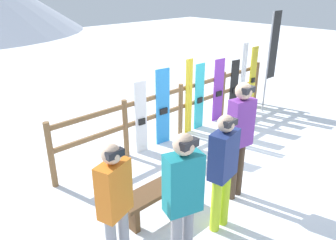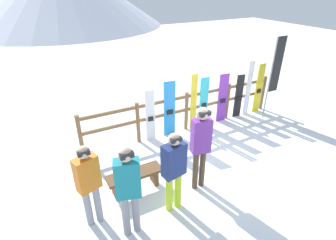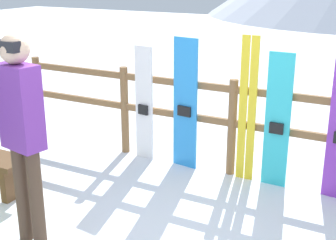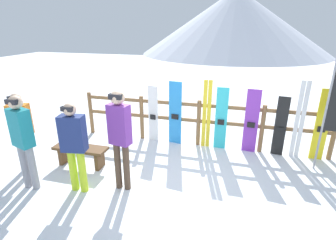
{
  "view_description": "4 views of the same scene",
  "coord_description": "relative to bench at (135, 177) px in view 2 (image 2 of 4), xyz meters",
  "views": [
    {
      "loc": [
        -4.71,
        -2.74,
        3.07
      ],
      "look_at": [
        -1.06,
        1.09,
        0.85
      ],
      "focal_mm": 35.0,
      "sensor_mm": 36.0,
      "label": 1
    },
    {
      "loc": [
        -3.52,
        -3.8,
        3.83
      ],
      "look_at": [
        -1.04,
        0.94,
        0.96
      ],
      "focal_mm": 28.0,
      "sensor_mm": 36.0,
      "label": 2
    },
    {
      "loc": [
        1.73,
        -2.99,
        2.3
      ],
      "look_at": [
        -0.42,
        1.03,
        0.82
      ],
      "focal_mm": 50.0,
      "sensor_mm": 36.0,
      "label": 3
    },
    {
      "loc": [
        0.83,
        -4.09,
        2.82
      ],
      "look_at": [
        -0.5,
        0.82,
        0.95
      ],
      "focal_mm": 28.0,
      "sensor_mm": 36.0,
      "label": 4
    }
  ],
  "objects": [
    {
      "name": "snowboard_blue",
      "position": [
        1.64,
        1.59,
        0.47
      ],
      "size": [
        0.32,
        0.09,
        1.56
      ],
      "color": "#288CE0",
      "rests_on": "ground"
    },
    {
      "name": "person_purple",
      "position": [
        1.19,
        -0.53,
        0.8
      ],
      "size": [
        0.4,
        0.26,
        1.83
      ],
      "color": "#4C3828",
      "rests_on": "ground"
    },
    {
      "name": "snowboard_cyan",
      "position": [
        2.74,
        1.59,
        0.43
      ],
      "size": [
        0.27,
        0.06,
        1.49
      ],
      "color": "#2DBFCC",
      "rests_on": "ground"
    },
    {
      "name": "snowboard_white",
      "position": [
        1.07,
        1.59,
        0.4
      ],
      "size": [
        0.25,
        0.08,
        1.43
      ],
      "color": "white",
      "rests_on": "ground"
    },
    {
      "name": "ski_pair_white",
      "position": [
        4.4,
        1.6,
        0.56
      ],
      "size": [
        0.2,
        0.02,
        1.73
      ],
      "color": "white",
      "rests_on": "ground"
    },
    {
      "name": "ground_plane",
      "position": [
        2.2,
        -0.16,
        -0.31
      ],
      "size": [
        40.0,
        40.0,
        0.0
      ],
      "primitive_type": "plane",
      "color": "white"
    },
    {
      "name": "person_orange",
      "position": [
        -0.94,
        -0.44,
        0.64
      ],
      "size": [
        0.42,
        0.31,
        1.61
      ],
      "color": "gray",
      "rests_on": "ground"
    },
    {
      "name": "rental_flag",
      "position": [
        4.84,
        1.14,
        1.2
      ],
      "size": [
        0.4,
        0.04,
        2.47
      ],
      "color": "#99999E",
      "rests_on": "ground"
    },
    {
      "name": "snowboard_yellow",
      "position": [
        4.84,
        1.59,
        0.48
      ],
      "size": [
        0.27,
        0.05,
        1.59
      ],
      "color": "yellow",
      "rests_on": "ground"
    },
    {
      "name": "ski_pair_yellow",
      "position": [
        2.39,
        1.6,
        0.51
      ],
      "size": [
        0.19,
        0.02,
        1.64
      ],
      "color": "yellow",
      "rests_on": "ground"
    },
    {
      "name": "fence",
      "position": [
        2.2,
        1.65,
        0.37
      ],
      "size": [
        5.94,
        0.1,
        1.13
      ],
      "color": "brown",
      "rests_on": "ground"
    },
    {
      "name": "person_navy",
      "position": [
        0.46,
        -0.79,
        0.65
      ],
      "size": [
        0.44,
        0.29,
        1.63
      ],
      "color": "#B7D826",
      "rests_on": "ground"
    },
    {
      "name": "bench",
      "position": [
        0.0,
        0.0,
        0.0
      ],
      "size": [
        1.13,
        0.36,
        0.42
      ],
      "color": "brown",
      "rests_on": "ground"
    },
    {
      "name": "snowboard_black_stripe",
      "position": [
        4.03,
        1.59,
        0.37
      ],
      "size": [
        0.25,
        0.08,
        1.37
      ],
      "color": "black",
      "rests_on": "ground"
    },
    {
      "name": "person_teal",
      "position": [
        -0.43,
        -0.95,
        0.72
      ],
      "size": [
        0.44,
        0.32,
        1.73
      ],
      "color": "gray",
      "rests_on": "ground"
    },
    {
      "name": "snowboard_purple",
      "position": [
        3.41,
        1.59,
        0.43
      ],
      "size": [
        0.31,
        0.08,
        1.49
      ],
      "color": "purple",
      "rests_on": "ground"
    }
  ]
}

